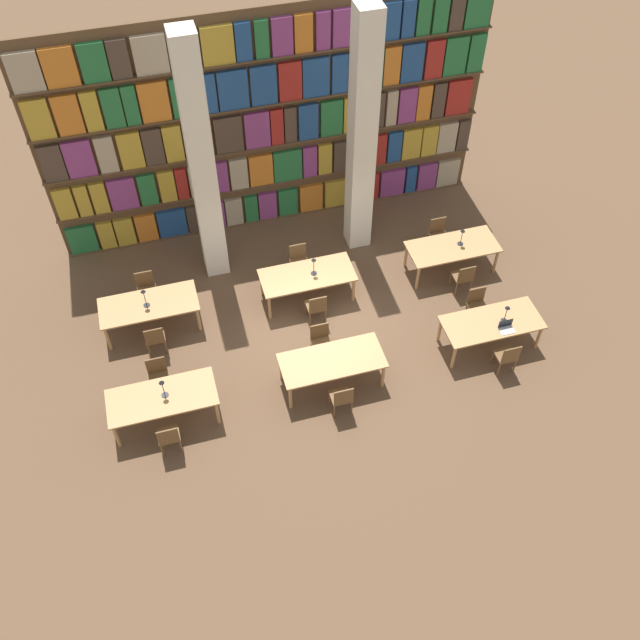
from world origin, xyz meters
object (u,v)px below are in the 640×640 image
reading_table_3 (149,306)px  desk_lamp_3 (314,263)px  pillar_left (202,166)px  desk_lamp_2 (144,295)px  pillar_center (362,139)px  chair_9 (299,260)px  chair_7 (146,288)px  chair_0 (169,437)px  reading_table_4 (307,277)px  chair_8 (317,306)px  chair_5 (477,304)px  chair_10 (463,277)px  reading_table_0 (162,399)px  reading_table_1 (332,362)px  reading_table_2 (492,324)px  chair_6 (155,338)px  chair_11 (438,234)px  chair_3 (321,341)px  desk_lamp_1 (507,311)px  chair_4 (507,356)px  desk_lamp_0 (162,386)px  chair_2 (342,397)px  chair_1 (158,375)px  reading_table_5 (453,248)px  laptop (506,328)px

reading_table_3 → desk_lamp_3: (3.71, -0.09, 0.40)m
pillar_left → desk_lamp_2: size_ratio=12.08×
pillar_center → chair_9: (-1.69, -0.79, -2.53)m
pillar_center → desk_lamp_3: pillar_center is taller
pillar_center → chair_7: pillar_center is taller
chair_0 → reading_table_4: (3.62, 3.19, 0.20)m
desk_lamp_2 → chair_8: bearing=-12.6°
chair_5 → chair_10: same height
chair_7 → chair_0: bearing=89.1°
reading_table_0 → chair_10: 7.30m
reading_table_1 → reading_table_2: bearing=0.9°
chair_6 → pillar_center: bearing=22.9°
pillar_left → reading_table_0: pillar_left is taller
chair_6 → chair_11: same height
pillar_center → desk_lamp_2: bearing=-164.2°
chair_3 → chair_10: size_ratio=1.00×
desk_lamp_1 → reading_table_3: 7.67m
chair_11 → chair_3: bearing=33.6°
chair_4 → reading_table_4: bearing=137.4°
pillar_left → desk_lamp_0: bearing=-113.0°
chair_7 → chair_8: 3.90m
desk_lamp_2 → chair_2: bearing=-43.8°
chair_0 → chair_4: size_ratio=1.00×
desk_lamp_3 → reading_table_3: bearing=178.6°
chair_1 → desk_lamp_3: bearing=-156.1°
desk_lamp_0 → reading_table_5: 7.46m
chair_4 → chair_5: bearing=90.0°
chair_3 → chair_6: (-3.38, 1.05, 0.00)m
laptop → chair_9: (-3.60, 3.46, -0.31)m
chair_0 → desk_lamp_3: size_ratio=1.80×
reading_table_2 → chair_11: size_ratio=2.45×
chair_8 → chair_10: size_ratio=1.00×
chair_1 → pillar_center: bearing=-148.7°
reading_table_5 → desk_lamp_1: bearing=-86.8°
chair_7 → desk_lamp_3: size_ratio=1.80×
laptop → reading_table_3: bearing=158.8°
reading_table_0 → chair_11: bearing=23.9°
chair_6 → desk_lamp_2: size_ratio=1.75×
chair_7 → reading_table_4: 3.66m
reading_table_0 → chair_0: bearing=-90.7°
reading_table_2 → chair_5: chair_5 is taller
reading_table_4 → chair_1: bearing=-155.0°
chair_2 → chair_9: size_ratio=1.00×
chair_7 → chair_4: bearing=150.2°
desk_lamp_1 → reading_table_5: (-0.14, 2.44, -0.39)m
reading_table_1 → reading_table_5: size_ratio=1.00×
pillar_center → pillar_left: bearing=180.0°
chair_3 → chair_9: 2.49m
reading_table_5 → chair_10: size_ratio=2.45×
pillar_left → pillar_center: (3.54, 0.00, 0.00)m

